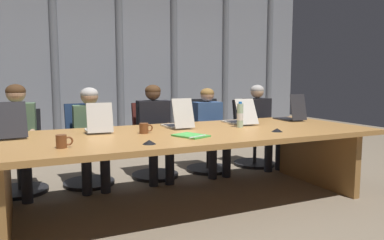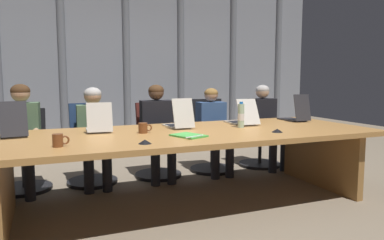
{
  "view_description": "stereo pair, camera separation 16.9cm",
  "coord_description": "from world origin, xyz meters",
  "px_view_note": "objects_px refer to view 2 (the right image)",
  "views": [
    {
      "loc": [
        -1.5,
        -3.31,
        1.28
      ],
      "look_at": [
        0.09,
        0.12,
        0.84
      ],
      "focal_mm": 34.37,
      "sensor_mm": 36.0,
      "label": 1
    },
    {
      "loc": [
        -1.34,
        -3.37,
        1.28
      ],
      "look_at": [
        0.09,
        0.12,
        0.84
      ],
      "focal_mm": 34.37,
      "sensor_mm": 36.0,
      "label": 2
    }
  ],
  "objects_px": {
    "laptop_center": "(178,122)",
    "coffee_mug_near": "(143,128)",
    "office_chair_right_mid": "(211,144)",
    "office_chair_center": "(157,149)",
    "conference_mic_left_side": "(277,130)",
    "spiral_notepad": "(189,136)",
    "coffee_mug_far": "(58,140)",
    "person_right_end": "(266,121)",
    "water_bottle_primary": "(241,116)",
    "person_right_mid": "(214,125)",
    "conference_mic_middle": "(145,142)",
    "laptop_right_end": "(295,116)",
    "office_chair_left_end": "(24,159)",
    "person_left_end": "(21,132)",
    "person_center": "(158,126)",
    "laptop_left_mid": "(99,126)",
    "office_chair_left_mid": "(91,153)",
    "laptop_left_end": "(13,129)",
    "person_left_mid": "(94,130)",
    "laptop_right_mid": "(242,119)",
    "office_chair_right_end": "(258,141)"
  },
  "relations": [
    {
      "from": "person_left_mid",
      "to": "person_center",
      "type": "distance_m",
      "value": 0.78
    },
    {
      "from": "office_chair_left_end",
      "to": "office_chair_center",
      "type": "xyz_separation_m",
      "value": [
        1.58,
        0.0,
        0.01
      ]
    },
    {
      "from": "person_right_end",
      "to": "water_bottle_primary",
      "type": "distance_m",
      "value": 1.36
    },
    {
      "from": "laptop_center",
      "to": "office_chair_left_end",
      "type": "relative_size",
      "value": 0.48
    },
    {
      "from": "person_right_mid",
      "to": "water_bottle_primary",
      "type": "xyz_separation_m",
      "value": [
        -0.13,
        -0.94,
        0.23
      ]
    },
    {
      "from": "office_chair_left_mid",
      "to": "laptop_left_mid",
      "type": "bearing_deg",
      "value": -3.57
    },
    {
      "from": "office_chair_right_mid",
      "to": "person_left_end",
      "type": "bearing_deg",
      "value": -80.01
    },
    {
      "from": "laptop_right_mid",
      "to": "person_center",
      "type": "height_order",
      "value": "person_center"
    },
    {
      "from": "person_right_mid",
      "to": "coffee_mug_near",
      "type": "bearing_deg",
      "value": -50.47
    },
    {
      "from": "laptop_left_end",
      "to": "person_right_end",
      "type": "xyz_separation_m",
      "value": [
        3.18,
        0.65,
        -0.14
      ]
    },
    {
      "from": "coffee_mug_near",
      "to": "conference_mic_left_side",
      "type": "distance_m",
      "value": 1.32
    },
    {
      "from": "laptop_right_end",
      "to": "office_chair_left_end",
      "type": "bearing_deg",
      "value": 77.11
    },
    {
      "from": "laptop_right_mid",
      "to": "person_left_end",
      "type": "bearing_deg",
      "value": 75.5
    },
    {
      "from": "laptop_right_mid",
      "to": "laptop_right_end",
      "type": "height_order",
      "value": "laptop_right_end"
    },
    {
      "from": "office_chair_left_end",
      "to": "person_right_mid",
      "type": "height_order",
      "value": "person_right_mid"
    },
    {
      "from": "office_chair_center",
      "to": "office_chair_right_mid",
      "type": "xyz_separation_m",
      "value": [
        0.78,
        0.0,
        0.01
      ]
    },
    {
      "from": "spiral_notepad",
      "to": "coffee_mug_far",
      "type": "bearing_deg",
      "value": 161.7
    },
    {
      "from": "office_chair_center",
      "to": "conference_mic_left_side",
      "type": "distance_m",
      "value": 1.78
    },
    {
      "from": "laptop_left_mid",
      "to": "person_center",
      "type": "height_order",
      "value": "person_center"
    },
    {
      "from": "laptop_left_mid",
      "to": "coffee_mug_near",
      "type": "distance_m",
      "value": 0.47
    },
    {
      "from": "office_chair_left_mid",
      "to": "spiral_notepad",
      "type": "relative_size",
      "value": 2.65
    },
    {
      "from": "spiral_notepad",
      "to": "laptop_right_end",
      "type": "bearing_deg",
      "value": -1.81
    },
    {
      "from": "office_chair_left_end",
      "to": "conference_mic_middle",
      "type": "height_order",
      "value": "office_chair_left_end"
    },
    {
      "from": "laptop_center",
      "to": "coffee_mug_near",
      "type": "xyz_separation_m",
      "value": [
        -0.45,
        -0.25,
        -0.01
      ]
    },
    {
      "from": "coffee_mug_far",
      "to": "laptop_right_end",
      "type": "bearing_deg",
      "value": 14.36
    },
    {
      "from": "office_chair_left_end",
      "to": "office_chair_center",
      "type": "relative_size",
      "value": 0.97
    },
    {
      "from": "laptop_left_end",
      "to": "office_chair_right_mid",
      "type": "distance_m",
      "value": 2.57
    },
    {
      "from": "coffee_mug_far",
      "to": "conference_mic_left_side",
      "type": "xyz_separation_m",
      "value": [
        2.04,
        -0.0,
        -0.03
      ]
    },
    {
      "from": "person_left_mid",
      "to": "spiral_notepad",
      "type": "relative_size",
      "value": 3.19
    },
    {
      "from": "person_left_end",
      "to": "spiral_notepad",
      "type": "height_order",
      "value": "person_left_end"
    },
    {
      "from": "person_left_end",
      "to": "water_bottle_primary",
      "type": "bearing_deg",
      "value": 72.32
    },
    {
      "from": "laptop_center",
      "to": "laptop_right_end",
      "type": "height_order",
      "value": "laptop_right_end"
    },
    {
      "from": "laptop_left_end",
      "to": "coffee_mug_far",
      "type": "bearing_deg",
      "value": -159.86
    },
    {
      "from": "person_right_mid",
      "to": "conference_mic_left_side",
      "type": "distance_m",
      "value": 1.39
    },
    {
      "from": "person_right_mid",
      "to": "coffee_mug_far",
      "type": "height_order",
      "value": "person_right_mid"
    },
    {
      "from": "water_bottle_primary",
      "to": "coffee_mug_near",
      "type": "xyz_separation_m",
      "value": [
        -1.08,
        0.01,
        -0.08
      ]
    },
    {
      "from": "laptop_right_mid",
      "to": "person_right_end",
      "type": "distance_m",
      "value": 1.05
    },
    {
      "from": "person_left_end",
      "to": "person_center",
      "type": "distance_m",
      "value": 1.56
    },
    {
      "from": "person_left_end",
      "to": "person_center",
      "type": "bearing_deg",
      "value": 95.71
    },
    {
      "from": "office_chair_right_end",
      "to": "spiral_notepad",
      "type": "relative_size",
      "value": 2.62
    },
    {
      "from": "office_chair_left_mid",
      "to": "person_right_end",
      "type": "distance_m",
      "value": 2.43
    },
    {
      "from": "office_chair_left_mid",
      "to": "laptop_left_end",
      "type": "bearing_deg",
      "value": -46.82
    },
    {
      "from": "office_chair_center",
      "to": "person_left_mid",
      "type": "distance_m",
      "value": 0.88
    },
    {
      "from": "conference_mic_left_side",
      "to": "conference_mic_middle",
      "type": "distance_m",
      "value": 1.38
    },
    {
      "from": "laptop_right_mid",
      "to": "office_chair_left_mid",
      "type": "xyz_separation_m",
      "value": [
        -1.61,
        0.84,
        -0.44
      ]
    },
    {
      "from": "person_right_end",
      "to": "laptop_right_end",
      "type": "bearing_deg",
      "value": -6.44
    },
    {
      "from": "person_left_end",
      "to": "person_center",
      "type": "relative_size",
      "value": 1.02
    },
    {
      "from": "laptop_right_end",
      "to": "person_center",
      "type": "height_order",
      "value": "person_center"
    },
    {
      "from": "person_right_mid",
      "to": "conference_mic_middle",
      "type": "relative_size",
      "value": 10.35
    },
    {
      "from": "office_chair_right_mid",
      "to": "coffee_mug_near",
      "type": "distance_m",
      "value": 1.71
    }
  ]
}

